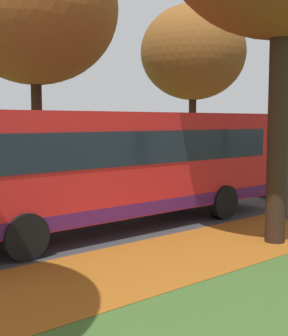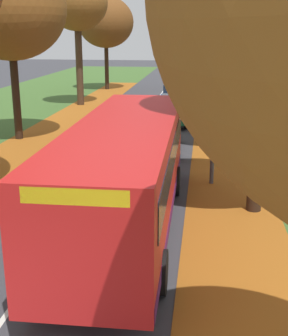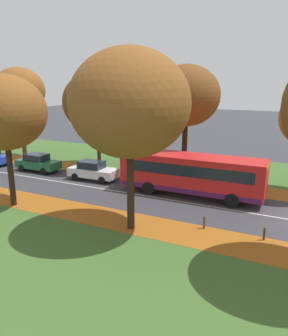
{
  "view_description": "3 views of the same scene",
  "coord_description": "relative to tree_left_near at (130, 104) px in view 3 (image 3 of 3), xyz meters",
  "views": [
    {
      "loc": [
        11.36,
        0.82,
        2.77
      ],
      "look_at": [
        0.65,
        9.79,
        1.36
      ],
      "focal_mm": 50.0,
      "sensor_mm": 36.0,
      "label": 1
    },
    {
      "loc": [
        3.65,
        -3.76,
        5.3
      ],
      "look_at": [
        1.91,
        9.66,
        1.27
      ],
      "focal_mm": 50.0,
      "sensor_mm": 36.0,
      "label": 2
    },
    {
      "loc": [
        -20.44,
        1.15,
        8.1
      ],
      "look_at": [
        -0.11,
        11.01,
        2.13
      ],
      "focal_mm": 35.0,
      "sensor_mm": 36.0,
      "label": 3
    }
  ],
  "objects": [
    {
      "name": "leaf_litter_left",
      "position": [
        0.68,
        4.67,
        -6.99
      ],
      "size": [
        2.8,
        60.0,
        0.0
      ],
      "primitive_type": "cube",
      "color": "#9E5619",
      "rests_on": "grass_verge_left"
    },
    {
      "name": "grass_verge_right",
      "position": [
        14.48,
        10.67,
        -7.0
      ],
      "size": [
        12.0,
        90.0,
        0.01
      ],
      "primitive_type": "cube",
      "color": "#3D6028",
      "rests_on": "ground"
    },
    {
      "name": "leaf_litter_right",
      "position": [
        9.88,
        4.67,
        -6.99
      ],
      "size": [
        2.8,
        60.0,
        0.0
      ],
      "primitive_type": "cube",
      "color": "#9E5619",
      "rests_on": "grass_verge_right"
    },
    {
      "name": "road_centre_line",
      "position": [
        5.28,
        10.67,
        -7.0
      ],
      "size": [
        0.12,
        80.0,
        0.01
      ],
      "primitive_type": "cube",
      "color": "silver",
      "rests_on": "ground"
    },
    {
      "name": "tree_left_near",
      "position": [
        0.0,
        0.0,
        0.0
      ],
      "size": [
        6.38,
        6.38,
        9.89
      ],
      "color": "black",
      "rests_on": "ground"
    },
    {
      "name": "tree_left_mid",
      "position": [
        -0.25,
        8.88,
        -0.8
      ],
      "size": [
        5.32,
        5.32,
        8.62
      ],
      "color": "black",
      "rests_on": "ground"
    },
    {
      "name": "tree_right_near",
      "position": [
        10.52,
        0.51,
        -0.0
      ],
      "size": [
        5.47,
        5.47,
        9.49
      ],
      "color": "black",
      "rests_on": "ground"
    },
    {
      "name": "tree_right_mid",
      "position": [
        10.75,
        9.22,
        -0.76
      ],
      "size": [
        6.37,
        6.37,
        9.12
      ],
      "color": "#422D1E",
      "rests_on": "ground"
    },
    {
      "name": "tree_right_far",
      "position": [
        10.79,
        18.97,
        0.17
      ],
      "size": [
        5.31,
        5.31,
        9.61
      ],
      "color": "#422D1E",
      "rests_on": "ground"
    },
    {
      "name": "bollard_second",
      "position": [
        1.75,
        -7.01,
        -6.64
      ],
      "size": [
        0.12,
        0.12,
        0.72
      ],
      "primitive_type": "cylinder",
      "color": "#4C3823",
      "rests_on": "ground"
    },
    {
      "name": "bollard_third",
      "position": [
        1.75,
        -3.77,
        -6.63
      ],
      "size": [
        0.12,
        0.12,
        0.74
      ],
      "primitive_type": "cylinder",
      "color": "#4C3823",
      "rests_on": "ground"
    },
    {
      "name": "streetlamp_right",
      "position": [
        8.95,
        2.94,
        -3.26
      ],
      "size": [
        1.89,
        0.28,
        6.0
      ],
      "color": "#47474C",
      "rests_on": "ground"
    },
    {
      "name": "bus",
      "position": [
        6.91,
        -1.3,
        -5.3
      ],
      "size": [
        2.76,
        10.43,
        2.98
      ],
      "color": "red",
      "rests_on": "ground"
    },
    {
      "name": "car_white_lead",
      "position": [
        7.03,
        7.41,
        -6.19
      ],
      "size": [
        1.93,
        4.27,
        1.62
      ],
      "color": "silver",
      "rests_on": "ground"
    },
    {
      "name": "car_green_following",
      "position": [
        7.15,
        13.66,
        -6.19
      ],
      "size": [
        1.83,
        4.22,
        1.62
      ],
      "color": "#1E6038",
      "rests_on": "ground"
    }
  ]
}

